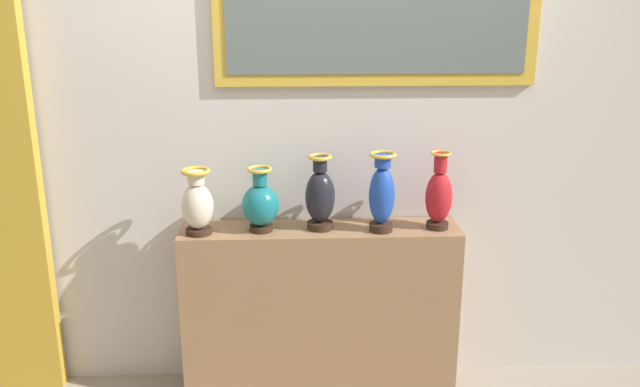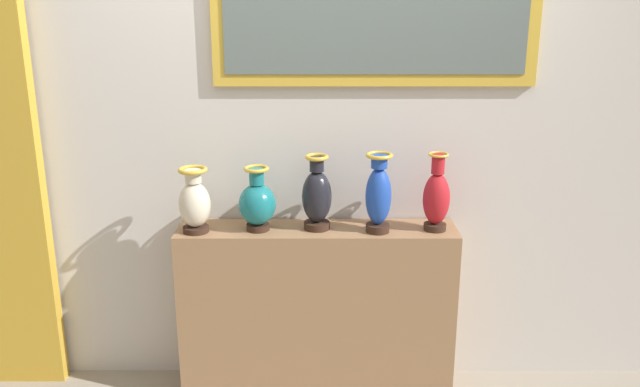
% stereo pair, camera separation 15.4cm
% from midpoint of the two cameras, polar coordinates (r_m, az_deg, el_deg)
% --- Properties ---
extents(ground_plane, '(9.81, 9.81, 0.00)m').
position_cam_midpoint_polar(ground_plane, '(3.79, -1.21, -16.15)').
color(ground_plane, gray).
extents(display_shelf, '(1.42, 0.30, 0.92)m').
position_cam_midpoint_polar(display_shelf, '(3.56, -1.26, -9.95)').
color(display_shelf, '#99704C').
rests_on(display_shelf, ground_plane).
extents(back_wall, '(3.81, 0.14, 2.70)m').
position_cam_midpoint_polar(back_wall, '(3.45, -1.24, 5.40)').
color(back_wall, silver).
rests_on(back_wall, ground_plane).
extents(curtain_gold, '(0.40, 0.08, 2.10)m').
position_cam_midpoint_polar(curtain_gold, '(3.75, -26.54, -0.69)').
color(curtain_gold, gold).
rests_on(curtain_gold, ground_plane).
extents(vase_ivory, '(0.16, 0.16, 0.33)m').
position_cam_midpoint_polar(vase_ivory, '(3.32, -11.73, -0.90)').
color(vase_ivory, '#382319').
rests_on(vase_ivory, display_shelf).
extents(vase_teal, '(0.19, 0.19, 0.33)m').
position_cam_midpoint_polar(vase_teal, '(3.32, -6.43, -0.88)').
color(vase_teal, '#382319').
rests_on(vase_teal, display_shelf).
extents(vase_onyx, '(0.15, 0.15, 0.38)m').
position_cam_midpoint_polar(vase_onyx, '(3.32, -1.37, -0.24)').
color(vase_onyx, '#382319').
rests_on(vase_onyx, display_shelf).
extents(vase_sapphire, '(0.13, 0.13, 0.40)m').
position_cam_midpoint_polar(vase_sapphire, '(3.29, 3.96, -0.04)').
color(vase_sapphire, '#382319').
rests_on(vase_sapphire, display_shelf).
extents(vase_crimson, '(0.13, 0.13, 0.39)m').
position_cam_midpoint_polar(vase_crimson, '(3.37, 8.82, -0.22)').
color(vase_crimson, '#382319').
rests_on(vase_crimson, display_shelf).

